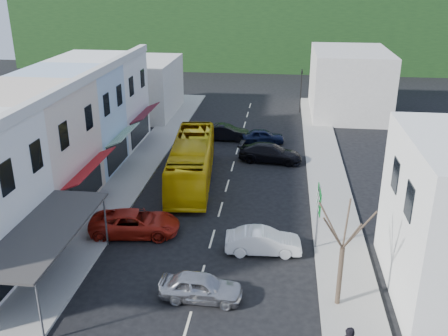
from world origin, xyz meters
TOP-DOWN VIEW (x-y plane):
  - ground at (0.00, 0.00)m, footprint 120.00×120.00m
  - sidewalk_left at (-7.50, 10.00)m, footprint 3.00×52.00m
  - sidewalk_right at (7.50, 10.00)m, footprint 3.00×52.00m
  - shopfront_row at (-12.49, 5.00)m, footprint 8.25×30.00m
  - distant_block_left at (-12.00, 27.00)m, footprint 8.00×10.00m
  - distant_block_right at (11.00, 30.00)m, footprint 8.00×12.00m
  - hillside at (-1.45, 65.09)m, footprint 80.00×26.00m
  - bus at (-2.73, 8.45)m, footprint 3.59×11.78m
  - car_silver at (0.30, -5.87)m, footprint 4.45×1.93m
  - car_white at (3.09, -1.17)m, footprint 4.51×2.08m
  - car_red at (-4.70, 0.05)m, footprint 4.79×2.43m
  - car_black_near at (2.99, 13.49)m, footprint 4.69×2.36m
  - car_navy_mid at (2.17, 18.24)m, footprint 4.58×2.30m
  - car_black_far at (-1.39, 18.76)m, footprint 4.43×1.87m
  - pedestrian_left at (-8.50, 1.77)m, footprint 0.54×0.68m
  - direction_sign at (6.08, -0.43)m, footprint 0.28×1.77m
  - street_tree at (6.83, -5.61)m, footprint 2.75×2.75m
  - traffic_signal at (5.80, 29.64)m, footprint 1.16×1.32m

SIDE VIEW (x-z plane):
  - ground at x=0.00m, z-range 0.00..0.00m
  - sidewalk_left at x=-7.50m, z-range 0.00..0.15m
  - sidewalk_right at x=7.50m, z-range 0.00..0.15m
  - car_silver at x=0.30m, z-range 0.00..1.40m
  - car_white at x=3.09m, z-range 0.00..1.40m
  - car_red at x=-4.70m, z-range 0.00..1.40m
  - car_black_near at x=2.99m, z-range 0.00..1.40m
  - car_navy_mid at x=2.17m, z-range 0.00..1.40m
  - car_black_far at x=-1.39m, z-range 0.00..1.40m
  - pedestrian_left at x=-8.50m, z-range 0.15..1.85m
  - bus at x=-2.73m, z-range 0.00..3.10m
  - direction_sign at x=6.08m, z-range 0.00..3.91m
  - traffic_signal at x=5.80m, z-range 0.00..4.91m
  - distant_block_left at x=-12.00m, z-range 0.00..6.00m
  - street_tree at x=6.83m, z-range 0.00..6.29m
  - distant_block_right at x=11.00m, z-range 0.00..7.00m
  - shopfront_row at x=-12.49m, z-range 0.00..8.00m
  - hillside at x=-1.45m, z-range -0.27..13.73m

